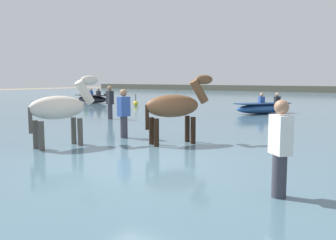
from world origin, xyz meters
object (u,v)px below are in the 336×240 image
person_spectator_far (110,105)px  horse_lead_pinto (61,109)px  boat_distant_east (263,108)px  person_onlooker_right (280,155)px  boat_distant_west (92,99)px  person_wading_close (124,117)px  channel_buoy (136,103)px  horse_trailing_bay (175,108)px

person_spectator_far → horse_lead_pinto: bearing=-58.5°
boat_distant_east → person_spectator_far: person_spectator_far is taller
person_spectator_far → person_onlooker_right: size_ratio=1.00×
boat_distant_west → horse_lead_pinto: bearing=-47.5°
boat_distant_west → person_wading_close: person_wading_close is taller
person_spectator_far → person_wading_close: size_ratio=1.00×
person_wading_close → channel_buoy: size_ratio=2.31×
person_spectator_far → person_wading_close: bearing=-43.2°
horse_lead_pinto → person_onlooker_right: bearing=-9.4°
horse_lead_pinto → boat_distant_west: 16.45m
horse_trailing_bay → boat_distant_west: size_ratio=0.72×
boat_distant_west → boat_distant_east: bearing=-5.3°
boat_distant_east → channel_buoy: size_ratio=3.90×
horse_lead_pinto → horse_trailing_bay: 2.79m
person_spectator_far → person_onlooker_right: (8.76, -6.16, 0.00)m
horse_lead_pinto → person_wading_close: (0.40, 1.85, -0.31)m
horse_lead_pinto → boat_distant_west: horse_lead_pinto is taller
horse_lead_pinto → person_onlooker_right: horse_lead_pinto is taller
boat_distant_west → person_onlooker_right: size_ratio=1.71×
horse_lead_pinto → person_wading_close: 1.92m
person_onlooker_right → person_spectator_far: bearing=144.9°
person_onlooker_right → horse_lead_pinto: bearing=170.6°
horse_lead_pinto → horse_trailing_bay: horse_trailing_bay is taller
person_onlooker_right → channel_buoy: size_ratio=2.31×
horse_lead_pinto → boat_distant_west: (-11.11, 12.11, -0.61)m
horse_trailing_bay → boat_distant_east: 9.20m
horse_lead_pinto → person_spectator_far: 6.16m
channel_buoy → boat_distant_east: bearing=-3.5°
boat_distant_east → boat_distant_west: bearing=174.7°
boat_distant_west → person_wading_close: bearing=-41.7°
person_wading_close → boat_distant_west: bearing=138.3°
horse_lead_pinto → horse_trailing_bay: size_ratio=0.99×
person_spectator_far → channel_buoy: bearing=120.1°
horse_lead_pinto → person_wading_close: bearing=77.8°
person_onlooker_right → channel_buoy: person_onlooker_right is taller
person_wading_close → channel_buoy: bearing=126.9°
horse_lead_pinto → person_wading_close: size_ratio=1.22×
horse_trailing_bay → boat_distant_west: bearing=142.1°
horse_lead_pinto → person_onlooker_right: 5.63m
person_spectator_far → person_onlooker_right: bearing=-35.1°
boat_distant_east → channel_buoy: (-8.02, 0.50, -0.10)m
horse_lead_pinto → horse_trailing_bay: (2.10, 1.83, 0.01)m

